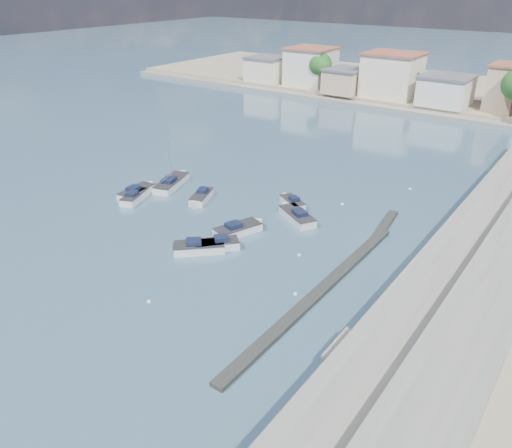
{
  "coord_description": "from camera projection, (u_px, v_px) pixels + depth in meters",
  "views": [
    {
      "loc": [
        22.54,
        -20.14,
        22.92
      ],
      "look_at": [
        -2.87,
        14.83,
        1.4
      ],
      "focal_mm": 35.0,
      "sensor_mm": 36.0,
      "label": 1
    }
  ],
  "objects": [
    {
      "name": "ground",
      "position": [
        386.0,
        170.0,
        65.63
      ],
      "size": [
        400.0,
        400.0,
        0.0
      ],
      "primitive_type": "plane",
      "color": "#345268",
      "rests_on": "ground"
    },
    {
      "name": "seawall_walkway",
      "position": [
        481.0,
        317.0,
        35.94
      ],
      "size": [
        5.0,
        90.0,
        1.8
      ],
      "primitive_type": "cube",
      "color": "slate",
      "rests_on": "ground"
    },
    {
      "name": "breakwater",
      "position": [
        335.0,
        276.0,
        42.14
      ],
      "size": [
        2.0,
        31.02,
        0.35
      ],
      "color": "black",
      "rests_on": "ground"
    },
    {
      "name": "far_shore_land",
      "position": [
        487.0,
        96.0,
        102.97
      ],
      "size": [
        160.0,
        40.0,
        1.4
      ],
      "primitive_type": "cube",
      "color": "gray",
      "rests_on": "ground"
    },
    {
      "name": "far_shore_quay",
      "position": [
        456.0,
        119.0,
        87.9
      ],
      "size": [
        160.0,
        2.5,
        0.8
      ],
      "primitive_type": "cube",
      "color": "slate",
      "rests_on": "ground"
    },
    {
      "name": "shore_trees",
      "position": [
        511.0,
        94.0,
        78.82
      ],
      "size": [
        74.56,
        38.32,
        7.92
      ],
      "color": "#38281E",
      "rests_on": "ground"
    },
    {
      "name": "motorboat_a",
      "position": [
        135.0,
        197.0,
        56.81
      ],
      "size": [
        2.95,
        4.61,
        1.48
      ],
      "color": "silver",
      "rests_on": "ground"
    },
    {
      "name": "motorboat_b",
      "position": [
        240.0,
        229.0,
        49.53
      ],
      "size": [
        3.42,
        5.38,
        1.48
      ],
      "color": "silver",
      "rests_on": "ground"
    },
    {
      "name": "motorboat_c",
      "position": [
        296.0,
        216.0,
        52.35
      ],
      "size": [
        5.35,
        4.19,
        1.48
      ],
      "color": "silver",
      "rests_on": "ground"
    },
    {
      "name": "motorboat_d",
      "position": [
        214.0,
        245.0,
        46.56
      ],
      "size": [
        3.96,
        4.22,
        1.48
      ],
      "color": "silver",
      "rests_on": "ground"
    },
    {
      "name": "motorboat_e",
      "position": [
        138.0,
        192.0,
        58.17
      ],
      "size": [
        2.48,
        5.35,
        1.48
      ],
      "color": "silver",
      "rests_on": "ground"
    },
    {
      "name": "motorboat_f",
      "position": [
        292.0,
        202.0,
        55.39
      ],
      "size": [
        3.88,
        3.05,
        1.48
      ],
      "color": "silver",
      "rests_on": "ground"
    },
    {
      "name": "motorboat_g",
      "position": [
        201.0,
        198.0,
        56.56
      ],
      "size": [
        3.02,
        4.65,
        1.48
      ],
      "color": "silver",
      "rests_on": "ground"
    },
    {
      "name": "motorboat_h",
      "position": [
        202.0,
        248.0,
        46.17
      ],
      "size": [
        4.66,
        4.55,
        1.48
      ],
      "color": "silver",
      "rests_on": "ground"
    },
    {
      "name": "sailboat",
      "position": [
        173.0,
        182.0,
        60.76
      ],
      "size": [
        3.97,
        6.82,
        9.0
      ],
      "color": "silver",
      "rests_on": "ground"
    },
    {
      "name": "mooring_buoys",
      "position": [
        313.0,
        257.0,
        45.3
      ],
      "size": [
        15.67,
        34.84,
        0.35
      ],
      "color": "white",
      "rests_on": "ground"
    }
  ]
}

